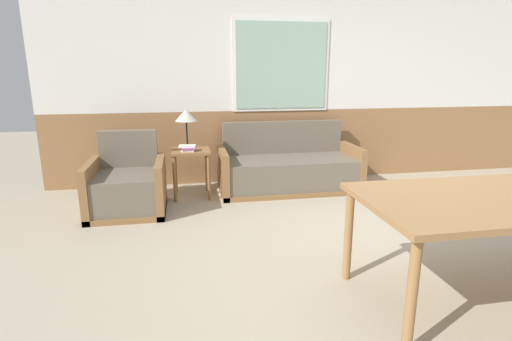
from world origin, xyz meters
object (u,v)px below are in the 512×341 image
Objects in this scene: table_lamp at (186,117)px; dining_table at (509,205)px; side_table at (191,159)px; couch at (288,170)px; armchair at (127,188)px.

table_lamp reaches higher than dining_table.
side_table is at bearing 127.03° from dining_table.
table_lamp is at bearing 113.33° from side_table.
dining_table is (0.76, -2.71, 0.41)m from couch.
side_table is 3.32m from dining_table.
table_lamp is 3.41m from dining_table.
table_lamp is at bearing 179.50° from couch.
armchair is (-1.94, -0.49, 0.00)m from couch.
table_lamp is (-0.03, 0.08, 0.51)m from side_table.
armchair reaches higher than side_table.
couch reaches higher than side_table.
table_lamp reaches higher than side_table.
table_lamp is (-1.27, 0.01, 0.71)m from couch.
armchair is at bearing 140.48° from dining_table.
armchair is at bearing -149.25° from side_table.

